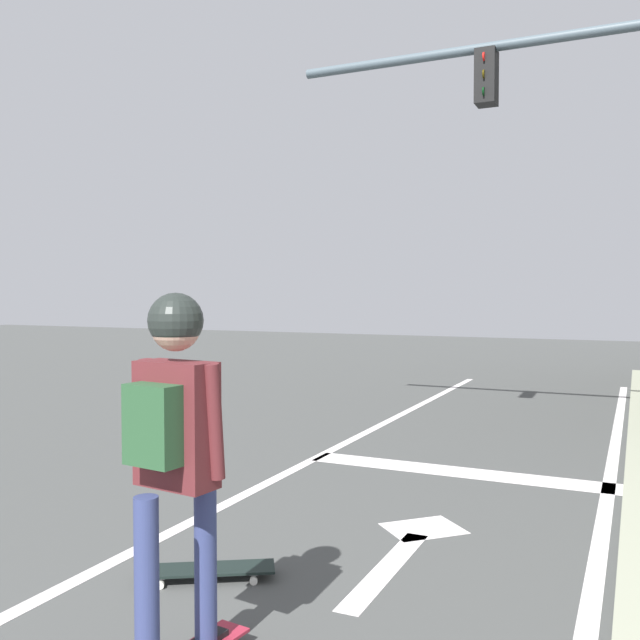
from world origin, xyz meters
TOP-DOWN VIEW (x-y plane):
  - lane_line_center at (-0.14, 6.00)m, footprint 0.12×20.00m
  - lane_line_curbside at (2.81, 6.00)m, footprint 0.12×20.00m
  - stop_bar at (1.41, 8.46)m, footprint 3.10×0.40m
  - lane_arrow_stem at (1.57, 5.84)m, footprint 0.16×1.40m
  - lane_arrow_head at (1.57, 6.69)m, footprint 0.71×0.71m
  - curb_strip at (3.06, 6.00)m, footprint 0.24×24.00m
  - skater at (1.11, 4.20)m, footprint 0.47×0.63m
  - spare_skateboard at (0.60, 5.21)m, footprint 0.83×0.62m
  - traffic_signal_mast at (2.63, 9.96)m, footprint 4.78×0.34m

SIDE VIEW (x-z plane):
  - lane_line_center at x=-0.14m, z-range 0.00..0.01m
  - lane_line_curbside at x=2.81m, z-range 0.00..0.01m
  - stop_bar at x=1.41m, z-range 0.00..0.01m
  - lane_arrow_stem at x=1.57m, z-range 0.00..0.01m
  - lane_arrow_head at x=1.57m, z-range 0.00..0.01m
  - spare_skateboard at x=0.60m, z-range 0.03..0.10m
  - curb_strip at x=3.06m, z-range 0.00..0.14m
  - skater at x=1.11m, z-range 0.32..2.04m
  - traffic_signal_mast at x=2.63m, z-range 0.92..6.04m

